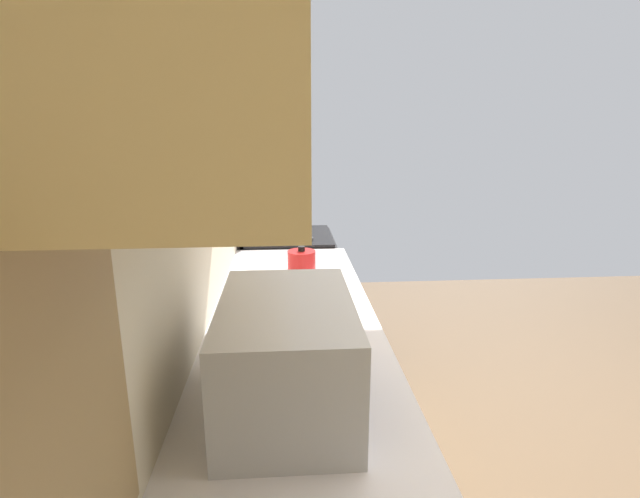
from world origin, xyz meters
TOP-DOWN VIEW (x-y plane):
  - wall_back at (0.00, 1.68)m, footprint 3.94×0.12m
  - upper_cabinets at (-0.41, 1.46)m, footprint 1.66×0.32m
  - window_back_wall at (-1.22, 1.61)m, footprint 0.61×0.02m
  - oven_range at (1.38, 1.32)m, footprint 0.61×0.62m
  - microwave at (-0.54, 1.32)m, footprint 0.54×0.35m
  - bowl at (0.27, 1.25)m, footprint 0.18×0.18m
  - kettle at (0.58, 1.25)m, footprint 0.19×0.14m

SIDE VIEW (x-z plane):
  - oven_range at x=1.38m, z-range -0.07..1.01m
  - bowl at x=0.27m, z-range 0.91..0.95m
  - kettle at x=0.58m, z-range 0.90..1.05m
  - microwave at x=-0.54m, z-range 0.91..1.20m
  - window_back_wall at x=-1.22m, z-range 0.98..1.58m
  - wall_back at x=0.00m, z-range 0.00..2.71m
  - upper_cabinets at x=-0.41m, z-range 1.53..2.23m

